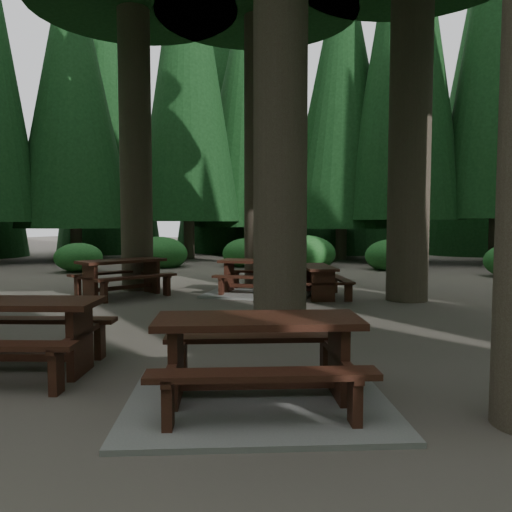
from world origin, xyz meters
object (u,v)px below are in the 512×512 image
at_px(picnic_table_e, 12,325).
at_px(picnic_table_a, 258,374).
at_px(picnic_table_b, 122,272).
at_px(picnic_table_f, 317,276).
at_px(picnic_table_c, 260,282).

bearing_deg(picnic_table_e, picnic_table_a, -17.14).
xyz_separation_m(picnic_table_b, picnic_table_e, (2.52, -5.42, -0.00)).
bearing_deg(picnic_table_b, picnic_table_e, -130.10).
height_order(picnic_table_b, picnic_table_e, picnic_table_b).
xyz_separation_m(picnic_table_e, picnic_table_f, (1.76, 6.92, -0.08)).
bearing_deg(picnic_table_a, picnic_table_b, 111.42).
bearing_deg(picnic_table_e, picnic_table_f, 55.42).
relative_size(picnic_table_a, picnic_table_c, 1.16).
distance_m(picnic_table_e, picnic_table_f, 7.14).
bearing_deg(picnic_table_c, picnic_table_a, -76.57).
distance_m(picnic_table_a, picnic_table_f, 6.86).
xyz_separation_m(picnic_table_c, picnic_table_f, (1.41, 0.03, 0.20)).
bearing_deg(picnic_table_b, picnic_table_a, -108.86).
relative_size(picnic_table_c, picnic_table_e, 1.12).
height_order(picnic_table_a, picnic_table_f, picnic_table_a).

